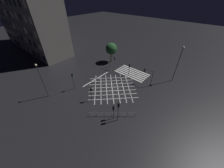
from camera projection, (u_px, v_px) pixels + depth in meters
name	position (u px, v px, depth m)	size (l,w,h in m)	color
ground_plane	(112.00, 87.00, 31.43)	(200.00, 200.00, 0.00)	black
road_markings	(122.00, 79.00, 34.46)	(14.15, 18.60, 0.01)	silver
office_building	(27.00, 14.00, 45.00)	(36.04, 10.06, 25.22)	slate
traffic_light_ne_main	(73.00, 78.00, 28.84)	(0.39, 0.36, 4.56)	#2D2D30
traffic_light_nw_main	(113.00, 110.00, 22.44)	(0.39, 0.36, 3.29)	#2D2D30
traffic_light_median_north	(91.00, 91.00, 26.11)	(0.36, 0.39, 3.65)	#2D2D30
traffic_light_nw_cross	(118.00, 108.00, 21.61)	(0.36, 0.39, 4.47)	#2D2D30
traffic_light_se_main	(113.00, 59.00, 37.38)	(2.15, 0.36, 4.09)	#2D2D30
traffic_light_median_south	(129.00, 67.00, 34.25)	(0.36, 0.39, 3.62)	#2D2D30
traffic_light_sw_main	(148.00, 74.00, 30.72)	(2.56, 0.36, 4.27)	#2D2D30
street_lamp_east	(181.00, 56.00, 29.50)	(0.61, 0.61, 9.44)	#2D2D30
street_lamp_west	(41.00, 77.00, 25.53)	(0.43, 0.43, 8.29)	#2D2D30
street_tree_near	(111.00, 49.00, 40.07)	(3.68, 3.68, 6.39)	brown
pedestrian_railing	(112.00, 114.00, 23.79)	(6.83, 5.88, 1.05)	gray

